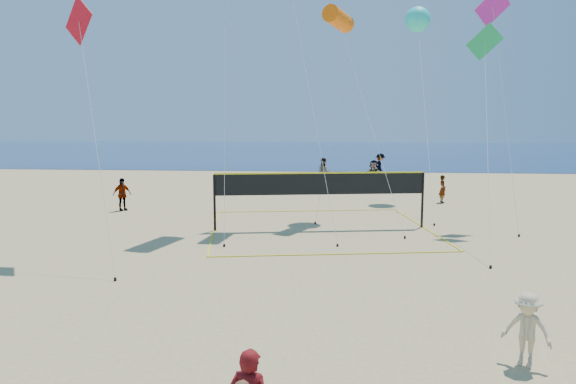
{
  "coord_description": "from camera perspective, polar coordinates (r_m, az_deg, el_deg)",
  "views": [
    {
      "loc": [
        -0.2,
        -9.52,
        4.74
      ],
      "look_at": [
        -1.16,
        2.0,
        3.14
      ],
      "focal_mm": 35.0,
      "sensor_mm": 36.0,
      "label": 1
    }
  ],
  "objects": [
    {
      "name": "ground",
      "position": [
        10.63,
        5.62,
        -18.61
      ],
      "size": [
        120.0,
        120.0,
        0.0
      ],
      "primitive_type": "plane",
      "color": "tan",
      "rests_on": "ground"
    },
    {
      "name": "ocean",
      "position": [
        71.67,
        4.93,
        4.07
      ],
      "size": [
        140.0,
        50.0,
        0.03
      ],
      "primitive_type": "cube",
      "color": "navy",
      "rests_on": "ground"
    },
    {
      "name": "bystander_b",
      "position": [
        11.78,
        23.1,
        -12.74
      ],
      "size": [
        1.06,
        0.93,
        1.42
      ],
      "primitive_type": "imported",
      "rotation": [
        0.0,
        0.0,
        -0.55
      ],
      "color": "#D2BA8C",
      "rests_on": "ground"
    },
    {
      "name": "far_person_0",
      "position": [
        28.95,
        -16.52,
        -0.24
      ],
      "size": [
        0.94,
        0.97,
        1.62
      ],
      "primitive_type": "imported",
      "rotation": [
        0.0,
        0.0,
        0.82
      ],
      "color": "gray",
      "rests_on": "ground"
    },
    {
      "name": "far_person_1",
      "position": [
        35.28,
        8.68,
        1.66
      ],
      "size": [
        1.88,
        1.16,
        1.93
      ],
      "primitive_type": "imported",
      "rotation": [
        0.0,
        0.0,
        -0.36
      ],
      "color": "gray",
      "rests_on": "ground"
    },
    {
      "name": "far_person_2",
      "position": [
        31.39,
        15.43,
        0.3
      ],
      "size": [
        0.44,
        0.6,
        1.5
      ],
      "primitive_type": "imported",
      "rotation": [
        0.0,
        0.0,
        1.73
      ],
      "color": "gray",
      "rests_on": "ground"
    },
    {
      "name": "far_person_3",
      "position": [
        36.68,
        3.68,
        1.96
      ],
      "size": [
        1.03,
        0.86,
        1.92
      ],
      "primitive_type": "imported",
      "rotation": [
        0.0,
        0.0,
        0.15
      ],
      "color": "gray",
      "rests_on": "ground"
    },
    {
      "name": "far_person_4",
      "position": [
        41.16,
        9.35,
        2.53
      ],
      "size": [
        0.77,
        1.29,
        1.94
      ],
      "primitive_type": "imported",
      "rotation": [
        0.0,
        0.0,
        1.61
      ],
      "color": "gray",
      "rests_on": "ground"
    },
    {
      "name": "volleyball_net",
      "position": [
        23.22,
        3.29,
        0.17
      ],
      "size": [
        10.23,
        10.1,
        2.38
      ],
      "rotation": [
        0.0,
        0.0,
        0.17
      ],
      "color": "black",
      "rests_on": "ground"
    },
    {
      "name": "kite_2",
      "position": [
        25.75,
        5.15,
        17.08
      ],
      "size": [
        3.41,
        5.07,
        9.39
      ],
      "rotation": [
        0.0,
        0.0,
        -0.42
      ],
      "color": "#FE6708",
      "rests_on": "ground"
    },
    {
      "name": "kite_3",
      "position": [
        20.19,
        -20.33,
        14.85
      ],
      "size": [
        2.91,
        3.75,
        8.57
      ],
      "rotation": [
        0.0,
        0.0,
        -0.4
      ],
      "color": "red",
      "rests_on": "ground"
    },
    {
      "name": "kite_4",
      "position": [
        24.19,
        19.38,
        13.13
      ],
      "size": [
        1.9,
        6.58,
        8.38
      ],
      "rotation": [
        0.0,
        0.0,
        0.14
      ],
      "color": "#1BB25A",
      "rests_on": "ground"
    },
    {
      "name": "kite_5",
      "position": [
        26.13,
        20.2,
        16.19
      ],
      "size": [
        1.61,
        3.26,
        10.05
      ],
      "rotation": [
        0.0,
        0.0,
        0.42
      ],
      "color": "#E325AA",
      "rests_on": "ground"
    },
    {
      "name": "kite_7",
      "position": [
        33.21,
        13.03,
        16.71
      ],
      "size": [
        1.68,
        9.29,
        10.64
      ],
      "rotation": [
        0.0,
        0.0,
        0.24
      ],
      "color": "#24E9D3",
      "rests_on": "ground"
    }
  ]
}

